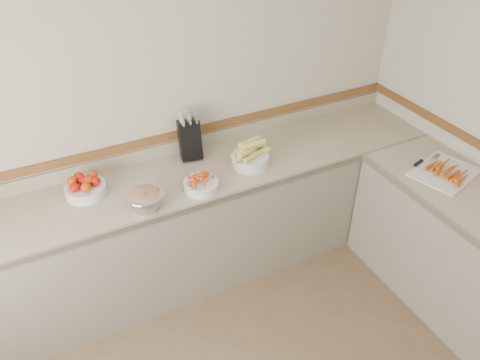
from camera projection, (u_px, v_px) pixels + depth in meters
name	position (u px, v px, depth m)	size (l,w,h in m)	color
back_wall	(150.00, 107.00, 3.15)	(4.00, 4.00, 0.00)	#ADA58F
counter_back	(177.00, 230.00, 3.41)	(4.00, 0.65, 1.08)	gray
knife_block	(190.00, 139.00, 3.31)	(0.18, 0.21, 0.37)	black
tomato_bowl	(85.00, 187.00, 2.99)	(0.26, 0.26, 0.13)	silver
cherry_tomato_bowl	(201.00, 184.00, 3.04)	(0.23, 0.23, 0.12)	silver
corn_bowl	(250.00, 157.00, 3.26)	(0.29, 0.26, 0.19)	silver
rhubarb_bowl	(145.00, 199.00, 2.87)	(0.25, 0.25, 0.14)	#B2B2BA
cutting_board	(445.00, 172.00, 3.20)	(0.52, 0.45, 0.06)	beige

